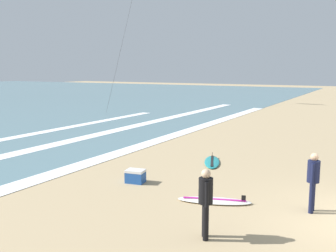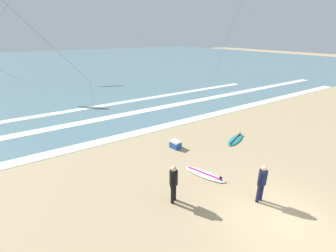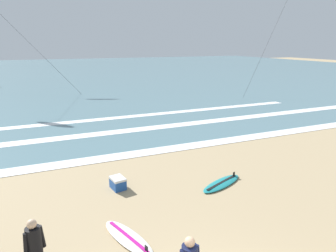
# 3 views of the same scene
# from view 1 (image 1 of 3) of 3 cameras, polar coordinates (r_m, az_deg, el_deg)

# --- Properties ---
(wave_foam_shoreline) EXTENTS (50.36, 0.91, 0.01)m
(wave_foam_shoreline) POSITION_cam_1_polar(r_m,az_deg,el_deg) (14.98, -14.07, -6.11)
(wave_foam_shoreline) COLOR white
(wave_foam_shoreline) RESTS_ON ocean_surface
(wave_foam_mid_break) EXTENTS (52.82, 0.91, 0.01)m
(wave_foam_mid_break) POSITION_cam_1_polar(r_m,az_deg,el_deg) (18.40, -21.25, -3.70)
(wave_foam_mid_break) COLOR white
(wave_foam_mid_break) RESTS_ON ocean_surface
(surfer_right_near) EXTENTS (0.48, 0.33, 1.60)m
(surfer_right_near) POSITION_cam_1_polar(r_m,az_deg,el_deg) (8.48, 5.74, -10.73)
(surfer_right_near) COLOR black
(surfer_right_near) RESTS_ON ground
(surfer_mid_group) EXTENTS (0.51, 0.32, 1.60)m
(surfer_mid_group) POSITION_cam_1_polar(r_m,az_deg,el_deg) (10.65, 21.19, -7.24)
(surfer_mid_group) COLOR #141938
(surfer_mid_group) RESTS_ON ground
(surfboard_near_water) EXTENTS (2.17, 1.34, 0.25)m
(surfboard_near_water) POSITION_cam_1_polar(r_m,az_deg,el_deg) (15.35, 6.70, -5.42)
(surfboard_near_water) COLOR teal
(surfboard_near_water) RESTS_ON ground
(surfboard_right_spare) EXTENTS (1.26, 2.18, 0.25)m
(surfboard_right_spare) POSITION_cam_1_polar(r_m,az_deg,el_deg) (11.00, 7.05, -11.18)
(surfboard_right_spare) COLOR silver
(surfboard_right_spare) RESTS_ON ground
(cooler_box) EXTENTS (0.55, 0.68, 0.44)m
(cooler_box) POSITION_cam_1_polar(r_m,az_deg,el_deg) (12.70, -4.97, -7.59)
(cooler_box) COLOR #1E4C9E
(cooler_box) RESTS_ON ground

